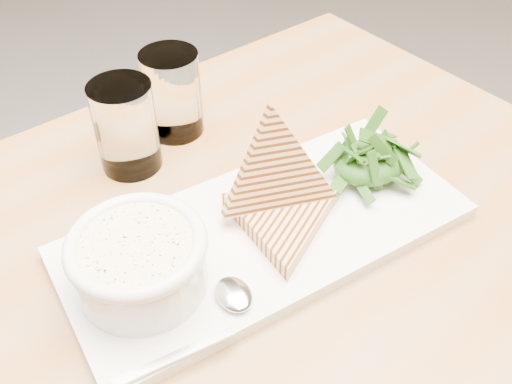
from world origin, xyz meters
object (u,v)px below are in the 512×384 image
soup_bowl (141,267)px  glass_far (172,94)px  platter (266,231)px  glass_near (126,127)px  table_top (190,306)px

soup_bowl → glass_far: 0.27m
platter → glass_near: bearing=110.9°
glass_far → soup_bowl: bearing=-122.8°
table_top → soup_bowl: bearing=145.9°
platter → glass_far: (0.00, 0.23, 0.05)m
table_top → platter: bearing=12.9°
table_top → soup_bowl: (-0.04, 0.02, 0.06)m
glass_near → platter: bearing=-69.1°
glass_far → platter: bearing=-91.2°
table_top → platter: (0.11, 0.02, 0.03)m
platter → table_top: bearing=-167.1°
platter → glass_far: size_ratio=3.88×
platter → glass_near: (-0.07, 0.19, 0.05)m
platter → glass_far: bearing=88.8°
table_top → glass_far: 0.29m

